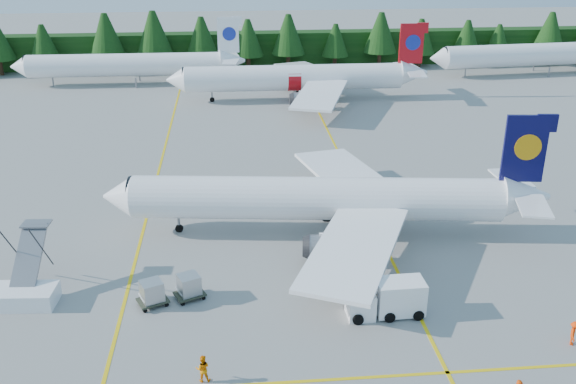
{
  "coord_description": "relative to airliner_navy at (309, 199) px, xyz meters",
  "views": [
    {
      "loc": [
        -6.14,
        -35.54,
        24.48
      ],
      "look_at": [
        -1.6,
        13.77,
        3.5
      ],
      "focal_mm": 40.0,
      "sensor_mm": 36.0,
      "label": 1
    }
  ],
  "objects": [
    {
      "name": "ground",
      "position": [
        -0.05,
        -12.91,
        -3.16
      ],
      "size": [
        320.0,
        320.0,
        0.0
      ],
      "primitive_type": "plane",
      "color": "#999893",
      "rests_on": "ground"
    },
    {
      "name": "taxi_stripe_a",
      "position": [
        -14.05,
        7.09,
        -3.15
      ],
      "size": [
        0.25,
        120.0,
        0.01
      ],
      "primitive_type": "cube",
      "color": "yellow",
      "rests_on": "ground"
    },
    {
      "name": "taxi_stripe_b",
      "position": [
        5.95,
        7.09,
        -3.15
      ],
      "size": [
        0.25,
        120.0,
        0.01
      ],
      "primitive_type": "cube",
      "color": "yellow",
      "rests_on": "ground"
    },
    {
      "name": "taxi_stripe_cross",
      "position": [
        -0.05,
        -18.91,
        -3.15
      ],
      "size": [
        80.0,
        0.25,
        0.01
      ],
      "primitive_type": "cube",
      "color": "yellow",
      "rests_on": "ground"
    },
    {
      "name": "treeline_hedge",
      "position": [
        -0.05,
        69.09,
        -0.16
      ],
      "size": [
        220.0,
        4.0,
        6.0
      ],
      "primitive_type": "cube",
      "color": "black",
      "rests_on": "ground"
    },
    {
      "name": "airliner_navy",
      "position": [
        0.0,
        0.0,
        0.0
      ],
      "size": [
        36.06,
        29.52,
        10.5
      ],
      "rotation": [
        0.0,
        0.0,
        -0.12
      ],
      "color": "white",
      "rests_on": "ground"
    },
    {
      "name": "airliner_red",
      "position": [
        2.55,
        43.93,
        0.12
      ],
      "size": [
        37.41,
        30.82,
        10.89
      ],
      "rotation": [
        0.0,
        0.0,
        -0.0
      ],
      "color": "white",
      "rests_on": "ground"
    },
    {
      "name": "airliner_far_left",
      "position": [
        -23.83,
        55.94,
        0.14
      ],
      "size": [
        36.13,
        3.76,
        10.51
      ],
      "rotation": [
        0.0,
        0.0,
        -0.01
      ],
      "color": "white",
      "rests_on": "ground"
    },
    {
      "name": "airliner_far_right",
      "position": [
        44.74,
        57.3,
        0.3
      ],
      "size": [
        37.87,
        6.79,
        11.01
      ],
      "rotation": [
        0.0,
        0.0,
        0.09
      ],
      "color": "white",
      "rests_on": "ground"
    },
    {
      "name": "airstairs",
      "position": [
        -20.97,
        -8.71,
        -2.25
      ],
      "size": [
        4.8,
        6.52,
        4.19
      ],
      "rotation": [
        0.0,
        0.0,
        -0.07
      ],
      "color": "white",
      "rests_on": "ground"
    },
    {
      "name": "service_truck",
      "position": [
        3.68,
        -12.59,
        -1.93
      ],
      "size": [
        5.2,
        2.05,
        2.49
      ],
      "rotation": [
        0.0,
        0.0,
        0.03
      ],
      "color": "silver",
      "rests_on": "ground"
    },
    {
      "name": "uld_pair",
      "position": [
        -10.77,
        -9.7,
        -2.12
      ],
      "size": [
        4.93,
        2.83,
        1.53
      ],
      "rotation": [
        0.0,
        0.0,
        0.42
      ],
      "color": "#303425",
      "rests_on": "ground"
    },
    {
      "name": "crew_b",
      "position": [
        -8.32,
        -18.3,
        -2.3
      ],
      "size": [
        0.84,
        0.66,
        1.72
      ],
      "primitive_type": "imported",
      "rotation": [
        0.0,
        0.0,
        3.13
      ],
      "color": "orange",
      "rests_on": "ground"
    },
    {
      "name": "crew_c",
      "position": [
        14.61,
        -16.95,
        -2.34
      ],
      "size": [
        0.73,
        0.81,
        1.63
      ],
      "primitive_type": "imported",
      "rotation": [
        0.0,
        0.0,
        1.06
      ],
      "color": "#FF3A05",
      "rests_on": "ground"
    }
  ]
}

